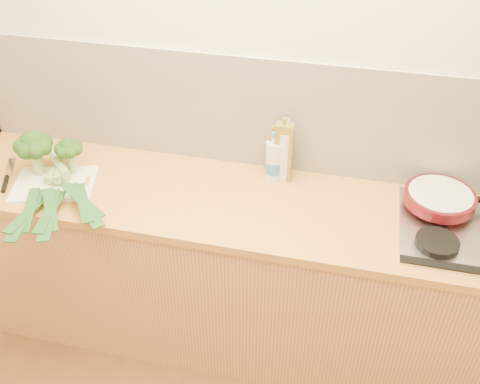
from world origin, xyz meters
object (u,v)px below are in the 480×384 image
object	(u,v)px
gas_hob	(474,232)
chefs_knife	(6,180)
chopping_board	(55,184)
skillet	(440,198)

from	to	relation	value
gas_hob	chefs_knife	distance (m)	2.05
chopping_board	chefs_knife	xyz separation A→B (m)	(-0.23, -0.03, 0.00)
chopping_board	gas_hob	bearing A→B (deg)	-13.43
gas_hob	chopping_board	distance (m)	1.82
chefs_knife	gas_hob	bearing A→B (deg)	-21.65
gas_hob	skillet	distance (m)	0.19
chopping_board	chefs_knife	bearing A→B (deg)	170.81
gas_hob	skillet	bearing A→B (deg)	134.39
chefs_knife	skillet	xyz separation A→B (m)	(1.92, 0.24, 0.06)
gas_hob	chopping_board	size ratio (longest dim) A/B	1.61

